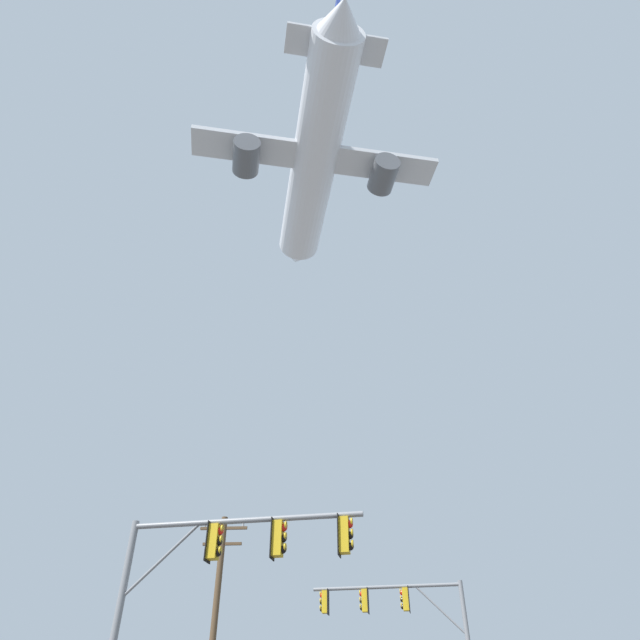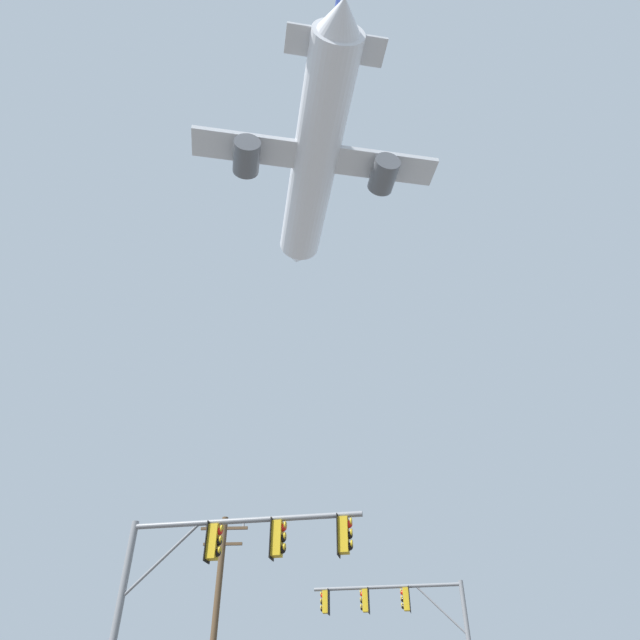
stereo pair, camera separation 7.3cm
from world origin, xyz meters
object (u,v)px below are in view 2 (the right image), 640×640
object	(u,v)px
signal_pole_far	(403,616)
utility_pole	(216,615)
airplane	(315,159)
signal_pole_near	(220,564)

from	to	relation	value
signal_pole_far	utility_pole	world-z (taller)	utility_pole
utility_pole	airplane	world-z (taller)	airplane
airplane	signal_pole_far	bearing A→B (deg)	16.78
utility_pole	signal_pole_near	bearing A→B (deg)	-77.30
utility_pole	airplane	distance (m)	29.93
signal_pole_near	airplane	world-z (taller)	airplane
signal_pole_near	airplane	xyz separation A→B (m)	(1.74, 10.22, 29.89)
signal_pole_far	airplane	size ratio (longest dim) A/B	0.29
utility_pole	airplane	bearing A→B (deg)	-7.34
signal_pole_far	utility_pole	bearing A→B (deg)	-175.51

